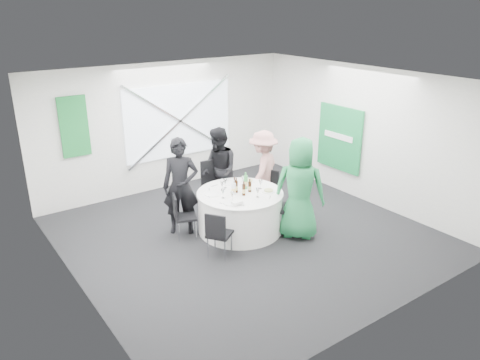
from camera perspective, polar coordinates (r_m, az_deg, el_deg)
floor at (r=8.58m, az=0.78°, el=-6.65°), size 6.00×6.00×0.00m
ceiling at (r=7.70m, az=0.88°, el=12.18°), size 6.00×6.00×0.00m
wall_back at (r=10.50m, az=-8.96°, el=6.46°), size 6.00×0.00×6.00m
wall_front at (r=6.06m, az=17.93°, el=-5.21°), size 6.00×0.00×6.00m
wall_left at (r=6.81m, az=-20.00°, el=-2.53°), size 0.00×6.00×6.00m
wall_right at (r=10.03m, az=14.85°, el=5.34°), size 0.00×6.00×6.00m
window_panel at (r=10.58m, az=-7.43°, el=7.20°), size 2.60×0.03×1.60m
window_brace_a at (r=10.54m, az=-7.33°, el=7.16°), size 2.63×0.05×1.84m
window_brace_b at (r=10.54m, az=-7.33°, el=7.16°), size 2.63×0.05×1.84m
green_banner at (r=9.69m, az=-19.55°, el=6.14°), size 0.55×0.04×1.20m
green_sign at (r=10.41m, az=12.03°, el=5.00°), size 0.05×1.20×1.40m
banquet_table at (r=8.56m, az=-0.00°, el=-3.88°), size 1.56×1.56×0.76m
chair_back at (r=9.35m, az=-3.20°, el=-0.21°), size 0.52×0.53×1.03m
chair_back_left at (r=8.33m, az=-7.18°, el=-4.07°), size 0.48×0.48×0.82m
chair_back_right at (r=9.38m, az=3.44°, el=-0.94°), size 0.50×0.50×0.84m
chair_front_right at (r=8.46m, az=6.96°, el=-2.83°), size 0.63×0.63×0.99m
chair_front_left at (r=7.64m, az=-2.72°, el=-6.33°), size 0.52×0.52×0.82m
person_man_back_left at (r=8.40m, az=-7.24°, el=-0.78°), size 0.77×0.71×1.77m
person_man_back at (r=9.27m, az=-2.60°, el=1.21°), size 0.61×0.90×1.70m
person_woman_pink at (r=9.41m, az=2.80°, el=1.23°), size 1.14×0.96×1.61m
person_woman_green at (r=8.22m, az=7.29°, el=-1.06°), size 1.04×1.05×1.83m
plate_back at (r=8.84m, az=-1.46°, el=-0.34°), size 0.28×0.28×0.01m
plate_back_left at (r=8.34m, az=-3.34°, el=-1.69°), size 0.29×0.29×0.01m
plate_back_right at (r=8.90m, az=0.99°, el=-0.12°), size 0.26×0.26×0.04m
plate_front_right at (r=8.45m, az=3.50°, el=-1.34°), size 0.24×0.24×0.04m
plate_front_left at (r=7.95m, az=-1.12°, el=-2.82°), size 0.26×0.26×0.01m
napkin at (r=7.89m, az=-0.38°, el=-2.77°), size 0.18×0.13×0.05m
beer_bottle_a at (r=8.37m, az=-0.46°, el=-0.84°), size 0.06×0.06×0.28m
beer_bottle_b at (r=8.46m, az=-0.68°, el=-0.67°), size 0.06×0.06×0.26m
beer_bottle_c at (r=8.41m, az=1.19°, el=-0.85°), size 0.06×0.06×0.24m
beer_bottle_d at (r=8.25m, az=0.46°, el=-1.21°), size 0.06×0.06×0.27m
green_water_bottle at (r=8.54m, az=0.69°, el=-0.27°), size 0.08×0.08×0.31m
clear_water_bottle at (r=8.29m, az=-0.79°, el=-1.09°), size 0.08×0.08×0.27m
wine_glass_a at (r=8.57m, az=-1.82°, el=-0.18°), size 0.07×0.07×0.17m
wine_glass_b at (r=8.71m, az=0.36°, el=0.16°), size 0.07×0.07×0.17m
wine_glass_c at (r=8.13m, az=-2.09°, el=-1.39°), size 0.07×0.07×0.17m
wine_glass_d at (r=8.00m, az=-0.95°, el=-1.76°), size 0.07×0.07×0.17m
wine_glass_e at (r=8.17m, az=2.17°, el=-1.28°), size 0.07×0.07×0.17m
wine_glass_f at (r=8.53m, az=2.52°, el=-0.29°), size 0.07×0.07×0.17m
wine_glass_g at (r=8.46m, az=-2.19°, el=-0.49°), size 0.07×0.07×0.17m
fork_a at (r=7.95m, az=-2.04°, el=-2.88°), size 0.11×0.12×0.01m
knife_a at (r=7.87m, az=0.07°, el=-3.10°), size 0.10×0.13×0.01m
fork_b at (r=8.92m, az=-0.93°, el=-0.16°), size 0.15×0.02×0.01m
knife_b at (r=8.72m, az=-3.12°, el=-0.70°), size 0.15×0.02×0.01m
fork_c at (r=8.54m, az=-3.78°, el=-1.19°), size 0.09×0.14×0.01m
knife_c at (r=8.23m, az=-3.75°, el=-2.05°), size 0.09×0.14×0.01m
fork_d at (r=8.21m, az=3.68°, el=-2.12°), size 0.11×0.12×0.01m
knife_d at (r=8.52m, az=3.81°, el=-1.24°), size 0.11×0.12×0.01m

